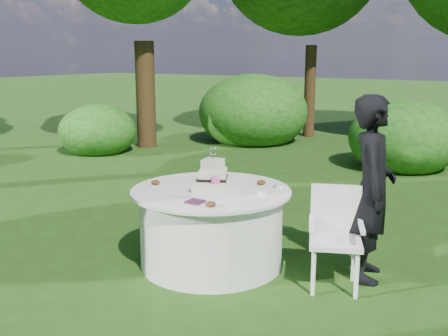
{
  "coord_description": "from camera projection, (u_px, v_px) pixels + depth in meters",
  "views": [
    {
      "loc": [
        2.77,
        -4.09,
        2.06
      ],
      "look_at": [
        0.15,
        0.0,
        1.0
      ],
      "focal_mm": 42.0,
      "sensor_mm": 36.0,
      "label": 1
    }
  ],
  "objects": [
    {
      "name": "ground",
      "position": [
        211.0,
        263.0,
        5.26
      ],
      "size": [
        80.0,
        80.0,
        0.0
      ],
      "primitive_type": "plane",
      "color": "#233D10",
      "rests_on": "ground"
    },
    {
      "name": "napkins",
      "position": [
        195.0,
        202.0,
        4.63
      ],
      "size": [
        0.14,
        0.14,
        0.02
      ],
      "primitive_type": "cube",
      "color": "#421C34",
      "rests_on": "table"
    },
    {
      "name": "feather_plume",
      "position": [
        171.0,
        193.0,
        4.94
      ],
      "size": [
        0.48,
        0.07,
        0.01
      ],
      "primitive_type": "ellipsoid",
      "color": "white",
      "rests_on": "table"
    },
    {
      "name": "guest",
      "position": [
        372.0,
        189.0,
        4.77
      ],
      "size": [
        0.59,
        0.72,
        1.71
      ],
      "primitive_type": "imported",
      "rotation": [
        0.0,
        0.0,
        1.89
      ],
      "color": "black",
      "rests_on": "ground"
    },
    {
      "name": "table",
      "position": [
        211.0,
        227.0,
        5.18
      ],
      "size": [
        1.56,
        1.56,
        0.77
      ],
      "color": "white",
      "rests_on": "ground"
    },
    {
      "name": "cake",
      "position": [
        213.0,
        179.0,
        5.04
      ],
      "size": [
        0.42,
        0.42,
        0.43
      ],
      "color": "white",
      "rests_on": "table"
    },
    {
      "name": "chair",
      "position": [
        335.0,
        230.0,
        4.68
      ],
      "size": [
        0.59,
        0.59,
        0.91
      ],
      "color": "silver",
      "rests_on": "ground"
    },
    {
      "name": "votives",
      "position": [
        250.0,
        184.0,
        5.22
      ],
      "size": [
        0.92,
        0.48,
        0.04
      ],
      "color": "white",
      "rests_on": "table"
    },
    {
      "name": "petal_cups",
      "position": [
        209.0,
        189.0,
        5.02
      ],
      "size": [
        1.0,
        1.02,
        0.05
      ],
      "color": "#562D16",
      "rests_on": "table"
    }
  ]
}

